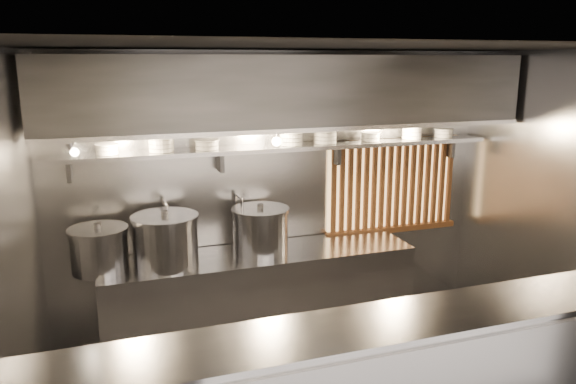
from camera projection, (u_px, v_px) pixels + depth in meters
ceiling at (341, 47)px, 4.00m from camera, size 4.50×4.50×0.00m
wall_back at (277, 192)px, 5.70m from camera, size 4.50×0.00×4.50m
wall_left at (17, 269)px, 3.61m from camera, size 0.00×3.00×3.00m
wall_right at (567, 209)px, 5.04m from camera, size 0.00×3.00×3.00m
cooking_bench at (260, 297)px, 5.49m from camera, size 3.00×0.70×0.90m
bowl_shelf at (283, 148)px, 5.43m from camera, size 4.40×0.34×0.04m
exhaust_hood at (290, 92)px, 5.10m from camera, size 4.40×0.81×0.65m
wood_screen at (393, 186)px, 6.08m from camera, size 1.56×0.09×1.04m
faucet_left at (165, 214)px, 5.24m from camera, size 0.04×0.30×0.50m
faucet_right at (238, 208)px, 5.46m from camera, size 0.04×0.30×0.50m
heat_lamp at (70, 145)px, 4.35m from camera, size 0.25×0.35×0.20m
pendant_bulb at (277, 141)px, 5.27m from camera, size 0.09×0.09×0.19m
stock_pot_left at (99, 249)px, 4.89m from camera, size 0.65×0.65×0.43m
stock_pot_mid at (166, 240)px, 5.01m from camera, size 0.70×0.70×0.51m
stock_pot_right at (261, 230)px, 5.38m from camera, size 0.73×0.73×0.47m
bowl_stack_0 at (107, 149)px, 4.90m from camera, size 0.21×0.21×0.09m
bowl_stack_1 at (161, 145)px, 5.04m from camera, size 0.24×0.24×0.13m
bowl_stack_2 at (207, 144)px, 5.18m from camera, size 0.23×0.23×0.09m
bowl_stack_3 at (291, 138)px, 5.43m from camera, size 0.24×0.24×0.13m
bowl_stack_4 at (325, 135)px, 5.54m from camera, size 0.24×0.24×0.17m
bowl_stack_5 at (370, 136)px, 5.71m from camera, size 0.20×0.20×0.09m
bowl_stack_6 at (412, 133)px, 5.86m from camera, size 0.21×0.21×0.13m
bowl_stack_7 at (444, 133)px, 5.99m from camera, size 0.20×0.20×0.09m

